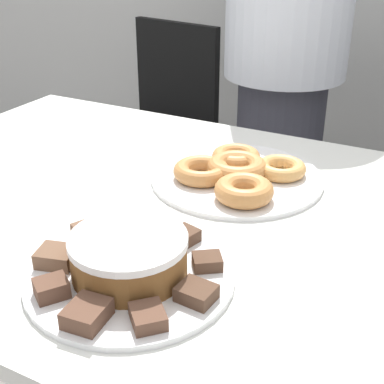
# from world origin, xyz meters

# --- Properties ---
(table) EXTENTS (1.64, 0.94, 0.76)m
(table) POSITION_xyz_m (0.00, 0.00, 0.67)
(table) COLOR silver
(table) RESTS_ON ground_plane
(person_standing) EXTENTS (0.39, 0.39, 1.65)m
(person_standing) POSITION_xyz_m (-0.18, 0.87, 0.86)
(person_standing) COLOR #383842
(person_standing) RESTS_ON ground_plane
(office_chair_left) EXTENTS (0.52, 0.52, 0.91)m
(office_chair_left) POSITION_xyz_m (-0.70, 0.89, 0.44)
(office_chair_left) COLOR black
(office_chair_left) RESTS_ON ground_plane
(plate_cake) EXTENTS (0.32, 0.32, 0.01)m
(plate_cake) POSITION_xyz_m (-0.05, -0.24, 0.76)
(plate_cake) COLOR white
(plate_cake) RESTS_ON table
(plate_donuts) EXTENTS (0.37, 0.37, 0.01)m
(plate_donuts) POSITION_xyz_m (-0.04, 0.16, 0.76)
(plate_donuts) COLOR white
(plate_donuts) RESTS_ON table
(frosted_cake) EXTENTS (0.18, 0.18, 0.07)m
(frosted_cake) POSITION_xyz_m (-0.05, -0.24, 0.80)
(frosted_cake) COLOR brown
(frosted_cake) RESTS_ON plate_cake
(lamington_0) EXTENTS (0.06, 0.06, 0.02)m
(lamington_0) POSITION_xyz_m (0.05, -0.17, 0.78)
(lamington_0) COLOR #513828
(lamington_0) RESTS_ON plate_cake
(lamington_1) EXTENTS (0.05, 0.06, 0.02)m
(lamington_1) POSITION_xyz_m (-0.02, -0.13, 0.78)
(lamington_1) COLOR #513828
(lamington_1) RESTS_ON plate_cake
(lamington_2) EXTENTS (0.06, 0.06, 0.02)m
(lamington_2) POSITION_xyz_m (-0.10, -0.13, 0.78)
(lamington_2) COLOR brown
(lamington_2) RESTS_ON plate_cake
(lamington_3) EXTENTS (0.08, 0.07, 0.03)m
(lamington_3) POSITION_xyz_m (-0.16, -0.19, 0.78)
(lamington_3) COLOR brown
(lamington_3) RESTS_ON plate_cake
(lamington_4) EXTENTS (0.07, 0.06, 0.03)m
(lamington_4) POSITION_xyz_m (-0.16, -0.27, 0.78)
(lamington_4) COLOR brown
(lamington_4) RESTS_ON plate_cake
(lamington_5) EXTENTS (0.06, 0.06, 0.03)m
(lamington_5) POSITION_xyz_m (-0.11, -0.34, 0.78)
(lamington_5) COLOR brown
(lamington_5) RESTS_ON plate_cake
(lamington_6) EXTENTS (0.06, 0.06, 0.03)m
(lamington_6) POSITION_xyz_m (-0.04, -0.36, 0.78)
(lamington_6) COLOR brown
(lamington_6) RESTS_ON plate_cake
(lamington_7) EXTENTS (0.07, 0.07, 0.02)m
(lamington_7) POSITION_xyz_m (0.04, -0.33, 0.78)
(lamington_7) COLOR brown
(lamington_7) RESTS_ON plate_cake
(lamington_8) EXTENTS (0.06, 0.05, 0.02)m
(lamington_8) POSITION_xyz_m (0.07, -0.25, 0.78)
(lamington_8) COLOR #513828
(lamington_8) RESTS_ON plate_cake
(donut_0) EXTENTS (0.13, 0.13, 0.04)m
(donut_0) POSITION_xyz_m (-0.04, 0.16, 0.79)
(donut_0) COLOR #C68447
(donut_0) RESTS_ON plate_donuts
(donut_1) EXTENTS (0.12, 0.12, 0.03)m
(donut_1) POSITION_xyz_m (-0.10, 0.11, 0.78)
(donut_1) COLOR #C68447
(donut_1) RESTS_ON plate_donuts
(donut_2) EXTENTS (0.12, 0.12, 0.04)m
(donut_2) POSITION_xyz_m (0.01, 0.07, 0.79)
(donut_2) COLOR #C68447
(donut_2) RESTS_ON plate_donuts
(donut_3) EXTENTS (0.11, 0.11, 0.03)m
(donut_3) POSITION_xyz_m (0.04, 0.21, 0.78)
(donut_3) COLOR tan
(donut_3) RESTS_ON plate_donuts
(donut_4) EXTENTS (0.11, 0.11, 0.03)m
(donut_4) POSITION_xyz_m (-0.07, 0.22, 0.78)
(donut_4) COLOR #C68447
(donut_4) RESTS_ON plate_donuts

